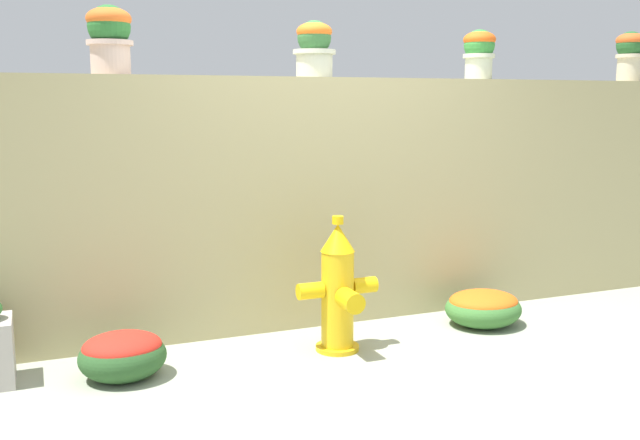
# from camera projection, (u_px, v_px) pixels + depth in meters

# --- Properties ---
(ground_plane) EXTENTS (24.00, 24.00, 0.00)m
(ground_plane) POSITION_uv_depth(u_px,v_px,m) (378.00, 366.00, 4.31)
(ground_plane) COLOR #959C88
(stone_wall) EXTENTS (6.32, 0.39, 1.73)m
(stone_wall) POSITION_uv_depth(u_px,v_px,m) (314.00, 201.00, 5.13)
(stone_wall) COLOR tan
(stone_wall) RESTS_ON ground
(potted_plant_1) EXTENTS (0.29, 0.29, 0.43)m
(potted_plant_1) POSITION_uv_depth(u_px,v_px,m) (109.00, 34.00, 4.46)
(potted_plant_1) COLOR beige
(potted_plant_1) RESTS_ON stone_wall
(potted_plant_2) EXTENTS (0.30, 0.30, 0.39)m
(potted_plant_2) POSITION_uv_depth(u_px,v_px,m) (314.00, 46.00, 4.96)
(potted_plant_2) COLOR beige
(potted_plant_2) RESTS_ON stone_wall
(potted_plant_3) EXTENTS (0.24, 0.24, 0.37)m
(potted_plant_3) POSITION_uv_depth(u_px,v_px,m) (479.00, 50.00, 5.44)
(potted_plant_3) COLOR beige
(potted_plant_3) RESTS_ON stone_wall
(potted_plant_4) EXTENTS (0.23, 0.23, 0.41)m
(potted_plant_4) POSITION_uv_depth(u_px,v_px,m) (630.00, 51.00, 5.98)
(potted_plant_4) COLOR beige
(potted_plant_4) RESTS_ON stone_wall
(fire_hydrant) EXTENTS (0.53, 0.42, 0.87)m
(fire_hydrant) POSITION_uv_depth(u_px,v_px,m) (338.00, 291.00, 4.53)
(fire_hydrant) COLOR yellow
(fire_hydrant) RESTS_ON ground
(flower_bush_left) EXTENTS (0.55, 0.50, 0.26)m
(flower_bush_left) POSITION_uv_depth(u_px,v_px,m) (483.00, 307.00, 5.09)
(flower_bush_left) COLOR #3B7131
(flower_bush_left) RESTS_ON ground
(flower_bush_right) EXTENTS (0.50, 0.45, 0.28)m
(flower_bush_right) POSITION_uv_depth(u_px,v_px,m) (123.00, 353.00, 4.11)
(flower_bush_right) COLOR #2A5327
(flower_bush_right) RESTS_ON ground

